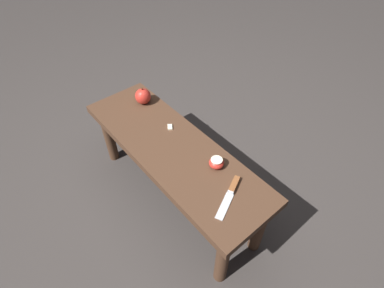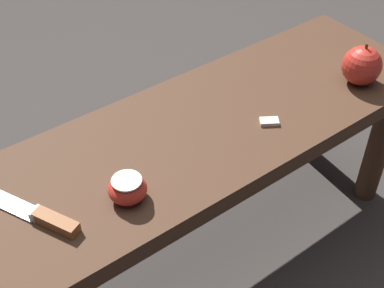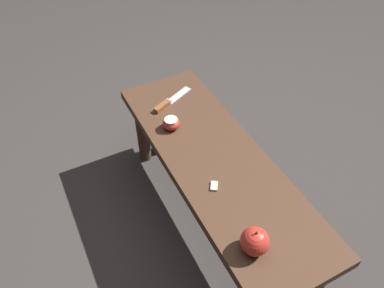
% 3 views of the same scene
% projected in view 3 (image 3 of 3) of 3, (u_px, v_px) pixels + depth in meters
% --- Properties ---
extents(ground_plane, '(8.00, 8.00, 0.00)m').
position_uv_depth(ground_plane, '(212.00, 220.00, 1.67)').
color(ground_plane, '#383330').
extents(wooden_bench, '(1.10, 0.36, 0.41)m').
position_uv_depth(wooden_bench, '(215.00, 170.00, 1.43)').
color(wooden_bench, '#472D1E').
rests_on(wooden_bench, ground_plane).
extents(knife, '(0.12, 0.21, 0.02)m').
position_uv_depth(knife, '(167.00, 103.00, 1.60)').
color(knife, '#B7BABF').
rests_on(knife, wooden_bench).
extents(apple_whole, '(0.09, 0.09, 0.10)m').
position_uv_depth(apple_whole, '(255.00, 241.00, 1.09)').
color(apple_whole, red).
rests_on(apple_whole, wooden_bench).
extents(apple_cut, '(0.07, 0.07, 0.04)m').
position_uv_depth(apple_cut, '(171.00, 123.00, 1.48)').
color(apple_cut, red).
rests_on(apple_cut, wooden_bench).
extents(apple_slice_near_knife, '(0.04, 0.04, 0.01)m').
position_uv_depth(apple_slice_near_knife, '(214.00, 186.00, 1.29)').
color(apple_slice_near_knife, beige).
rests_on(apple_slice_near_knife, wooden_bench).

